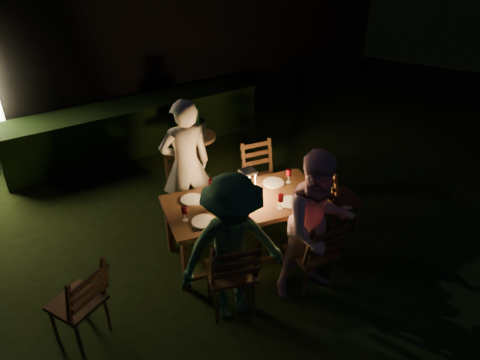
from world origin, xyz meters
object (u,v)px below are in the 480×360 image
bottle_table (224,194)px  ice_bucket (195,128)px  chair_near_left (231,285)px  person_opp_left (233,250)px  chair_far_left (189,204)px  chair_spare (81,314)px  person_house_side (186,165)px  side_table (196,141)px  chair_far_right (262,190)px  person_opp_right (318,227)px  chair_end (337,210)px  chair_near_right (311,264)px  bottle_bucket_b (197,123)px  dining_table (245,206)px  bottle_bucket_a (193,127)px  lantern (248,185)px

bottle_table → ice_bucket: bottle_table is taller
chair_near_left → person_opp_left: person_opp_left is taller
chair_far_left → ice_bucket: 1.20m
chair_spare → person_house_side: bearing=7.0°
side_table → chair_far_right: bearing=-69.0°
person_opp_right → side_table: bearing=101.1°
person_house_side → chair_end: bearing=154.0°
chair_near_right → bottle_bucket_b: size_ratio=3.13×
person_opp_right → bottle_bucket_b: person_opp_right is taller
person_house_side → ice_bucket: person_house_side is taller
dining_table → person_house_side: size_ratio=1.12×
ice_bucket → person_opp_right: bearing=-89.5°
person_opp_right → person_opp_left: bearing=180.0°
dining_table → chair_end: bearing=-0.0°
chair_near_left → dining_table: bearing=65.7°
chair_spare → bottle_bucket_b: size_ratio=3.02×
person_opp_left → side_table: bearing=81.3°
bottle_bucket_b → person_house_side: bearing=-124.7°
chair_far_right → bottle_table: bearing=41.2°
chair_far_left → bottle_bucket_a: 1.17m
chair_far_right → chair_end: (0.53, -0.88, 0.01)m
dining_table → chair_near_left: chair_near_left is taller
chair_near_left → chair_end: size_ratio=1.04×
lantern → bottle_bucket_b: (0.26, 1.73, 0.02)m
dining_table → ice_bucket: bearing=91.8°
lantern → chair_near_right: bearing=-74.5°
dining_table → person_opp_left: size_ratio=1.19×
ice_bucket → bottle_bucket_b: bearing=38.7°
chair_far_left → chair_near_right: bearing=120.0°
chair_end → bottle_bucket_a: size_ratio=3.12×
bottle_bucket_a → chair_spare: bearing=-138.4°
lantern → person_opp_left: bearing=-130.6°
person_opp_right → bottle_table: bearing=130.5°
lantern → chair_spare: bearing=-171.7°
chair_near_left → chair_spare: size_ratio=1.08×
dining_table → person_opp_right: 0.95m
chair_near_right → bottle_bucket_a: (-0.08, 2.53, 0.61)m
chair_spare → lantern: 2.13m
dining_table → bottle_bucket_b: bottle_bucket_b is taller
chair_end → chair_spare: (-3.18, -0.03, -0.01)m
person_opp_right → chair_far_left: bearing=119.5°
chair_spare → person_opp_right: person_opp_right is taller
dining_table → lantern: size_ratio=5.41×
bottle_table → bottle_bucket_a: size_ratio=0.88×
chair_far_left → person_opp_right: bearing=119.1°
chair_far_left → chair_end: same height
chair_near_left → person_opp_right: person_opp_right is taller
chair_far_right → bottle_table: size_ratio=3.41×
dining_table → person_house_side: bearing=118.8°
side_table → chair_end: bearing=-64.4°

